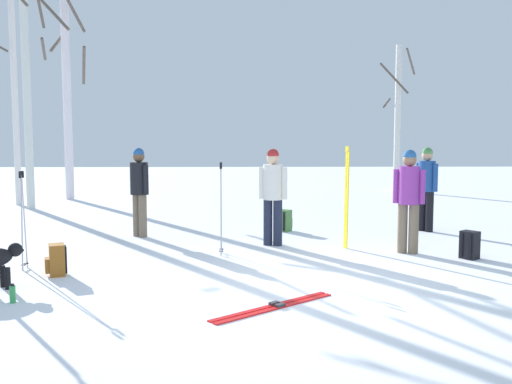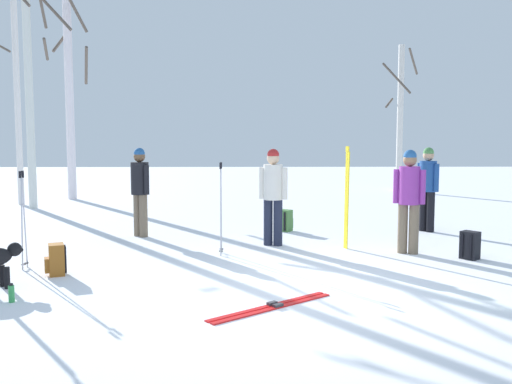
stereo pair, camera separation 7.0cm
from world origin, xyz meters
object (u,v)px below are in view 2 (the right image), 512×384
Objects in this scene: ski_poles_0 at (23,217)px; backpack_2 at (470,245)px; ski_pair_planted_1 at (347,198)px; birch_tree_3 at (400,116)px; person_0 at (273,191)px; ski_pair_lying_0 at (272,307)px; person_1 at (428,184)px; water_bottle_0 at (11,293)px; person_2 at (140,186)px; backpack_0 at (56,260)px; backpack_1 at (285,221)px; birch_tree_2 at (70,94)px; ski_poles_1 at (221,206)px; person_4 at (409,194)px; birch_tree_1 at (29,70)px; birch_tree_0 at (16,68)px.

ski_poles_0 reaches higher than backpack_2.
ski_pair_planted_1 is 0.34× the size of birch_tree_3.
ski_pair_lying_0 is (-0.19, -3.70, -0.97)m from person_0.
person_1 is at bearing 24.55° from ski_poles_0.
birch_tree_3 reaches higher than ski_pair_lying_0.
person_2 is at bearing 81.03° from water_bottle_0.
person_0 is 3.52m from person_1.
backpack_0 is 1.00× the size of backpack_1.
backpack_0 is (-0.61, -3.09, -0.77)m from person_2.
person_0 is 3.37m from backpack_2.
backpack_1 is (-0.92, 1.86, -0.66)m from ski_pair_planted_1.
birch_tree_2 is at bearing 116.52° from ski_pair_lying_0.
ski_poles_0 is 0.95× the size of ski_poles_1.
person_4 is 0.25× the size of birch_tree_1.
person_0 is 3.90× the size of backpack_2.
backpack_1 is (0.52, 5.23, 0.20)m from ski_pair_lying_0.
person_4 is 1.24m from backpack_2.
person_0 is 9.95m from birch_tree_2.
birch_tree_1 is at bearing 149.82° from backpack_1.
person_4 is 11.81m from birch_tree_0.
ski_poles_1 is (-4.10, -2.21, -0.18)m from person_1.
ski_pair_lying_0 is 0.20× the size of birch_tree_0.
person_2 is at bearing -129.31° from birch_tree_3.
ski_poles_1 is 2.66m from backpack_1.
person_0 reaches higher than backpack_2.
ski_poles_0 is 0.23× the size of birch_tree_2.
ski_pair_planted_1 reaches higher than person_1.
person_2 reaches higher than backpack_1.
backpack_2 is (6.78, 0.54, -0.55)m from ski_poles_0.
person_0 reaches higher than ski_poles_0.
birch_tree_0 is at bearing 124.10° from ski_pair_lying_0.
person_4 is at bearing 9.41° from ski_poles_0.
ski_pair_lying_0 is at bearing -55.90° from birch_tree_0.
birch_tree_0 is (-6.72, 9.92, 3.83)m from ski_pair_lying_0.
ski_poles_0 is at bearing -170.59° from person_4.
person_1 is at bearing 56.50° from ski_pair_lying_0.
person_1 is 11.55m from birch_tree_0.
ski_poles_1 is 0.25× the size of birch_tree_2.
ski_poles_1 is 4.02m from backpack_2.
person_0 is 1.00× the size of person_1.
person_2 reaches higher than ski_pair_lying_0.
backpack_2 is at bearing -36.61° from birch_tree_0.
backpack_1 is (0.33, 1.54, -0.77)m from person_0.
person_2 reaches higher than ski_poles_0.
person_1 is 2.65m from ski_pair_planted_1.
ski_poles_0 is at bearing -126.31° from birch_tree_3.
person_0 is at bearing 165.56° from ski_pair_planted_1.
backpack_1 is (-2.89, 0.09, -0.77)m from person_1.
person_1 is 2.41m from person_4.
backpack_1 is at bearing 11.43° from person_2.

